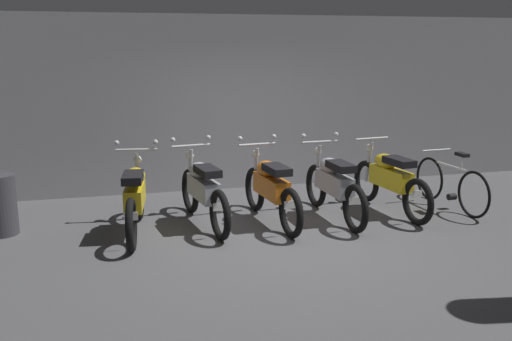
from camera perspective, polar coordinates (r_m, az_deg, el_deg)
ground_plane at (r=7.19m, az=3.08°, el=-6.97°), size 80.00×80.00×0.00m
back_wall at (r=9.63m, az=-1.97°, el=6.87°), size 16.00×0.30×2.90m
motorbike_slot_0 at (r=7.44m, az=-12.15°, el=-2.60°), size 0.59×1.95×1.15m
motorbike_slot_1 at (r=7.66m, az=-5.39°, el=-1.95°), size 0.58×1.94×1.15m
motorbike_slot_2 at (r=7.72m, az=1.50°, el=-1.77°), size 0.59×1.95×1.15m
motorbike_slot_3 at (r=7.99m, az=7.88°, el=-1.39°), size 0.59×1.95×1.15m
motorbike_slot_4 at (r=8.45m, az=13.40°, el=-0.88°), size 0.56×1.95×1.03m
bicycle at (r=8.93m, az=19.11°, el=-1.37°), size 0.50×1.73×0.89m
trash_bin at (r=7.97m, az=-24.54°, el=-3.19°), size 0.42×0.42×0.79m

